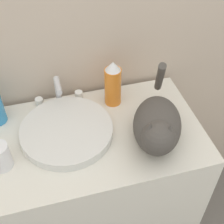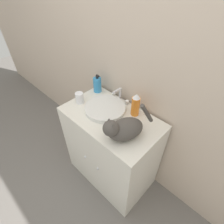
# 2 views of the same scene
# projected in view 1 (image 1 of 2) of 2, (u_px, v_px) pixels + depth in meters

# --- Properties ---
(vanity_cabinet) EXTENTS (0.82, 0.50, 0.86)m
(vanity_cabinet) POSITION_uv_depth(u_px,v_px,m) (97.00, 195.00, 1.46)
(vanity_cabinet) COLOR silver
(vanity_cabinet) RESTS_ON ground_plane
(sink_basin) EXTENTS (0.34, 0.34, 0.04)m
(sink_basin) POSITION_uv_depth(u_px,v_px,m) (67.00, 131.00, 1.15)
(sink_basin) COLOR silver
(sink_basin) RESTS_ON vanity_cabinet
(faucet) EXTENTS (0.19, 0.11, 0.13)m
(faucet) POSITION_uv_depth(u_px,v_px,m) (59.00, 93.00, 1.24)
(faucet) COLOR silver
(faucet) RESTS_ON vanity_cabinet
(cat) EXTENTS (0.25, 0.39, 0.25)m
(cat) POSITION_uv_depth(u_px,v_px,m) (157.00, 126.00, 1.08)
(cat) COLOR #47423D
(cat) RESTS_ON vanity_cabinet
(spray_bottle) EXTENTS (0.07, 0.07, 0.20)m
(spray_bottle) POSITION_uv_depth(u_px,v_px,m) (113.00, 84.00, 1.22)
(spray_bottle) COLOR orange
(spray_bottle) RESTS_ON vanity_cabinet
(cup) EXTENTS (0.07, 0.07, 0.10)m
(cup) POSITION_uv_depth(u_px,v_px,m) (0.00, 156.00, 1.03)
(cup) COLOR white
(cup) RESTS_ON vanity_cabinet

